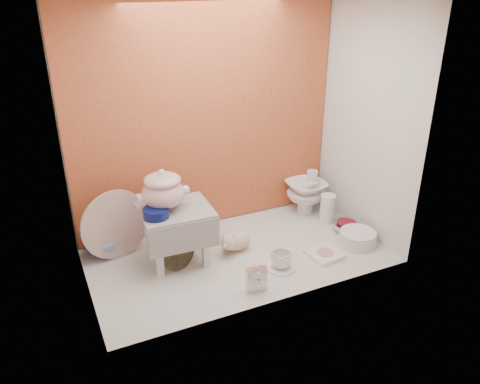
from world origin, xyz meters
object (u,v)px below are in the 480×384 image
object	(u,v)px
plush_pig	(236,240)
crystal_bowl	(346,227)
floral_platter	(116,225)
blue_white_vase	(102,238)
gold_rim_teacup	(281,260)
step_stool	(177,235)
soup_tureen	(163,189)
porcelain_tower	(306,192)
dinner_plate_stack	(358,238)
mantel_clock	(256,278)

from	to	relation	value
plush_pig	crystal_bowl	distance (m)	0.79
floral_platter	blue_white_vase	xyz separation A→B (m)	(-0.08, 0.06, -0.11)
floral_platter	gold_rim_teacup	bearing A→B (deg)	-33.23
step_stool	gold_rim_teacup	xyz separation A→B (m)	(0.52, -0.34, -0.12)
gold_rim_teacup	floral_platter	bearing A→B (deg)	146.77
crystal_bowl	soup_tureen	bearing A→B (deg)	172.65
crystal_bowl	plush_pig	bearing A→B (deg)	173.33
step_stool	blue_white_vase	size ratio (longest dim) A/B	1.84
soup_tureen	crystal_bowl	xyz separation A→B (m)	(1.21, -0.16, -0.45)
blue_white_vase	porcelain_tower	bearing A→B (deg)	-1.28
floral_platter	dinner_plate_stack	distance (m)	1.53
blue_white_vase	dinner_plate_stack	world-z (taller)	blue_white_vase
porcelain_tower	gold_rim_teacup	bearing A→B (deg)	-132.37
mantel_clock	crystal_bowl	distance (m)	0.92
blue_white_vase	crystal_bowl	distance (m)	1.60
blue_white_vase	plush_pig	distance (m)	0.83
step_stool	crystal_bowl	distance (m)	1.17
mantel_clock	dinner_plate_stack	size ratio (longest dim) A/B	0.66
soup_tureen	floral_platter	distance (m)	0.41
crystal_bowl	blue_white_vase	bearing A→B (deg)	165.51
floral_platter	plush_pig	world-z (taller)	floral_platter
soup_tureen	plush_pig	xyz separation A→B (m)	(0.43, -0.06, -0.41)
step_stool	porcelain_tower	world-z (taller)	step_stool
step_stool	porcelain_tower	xyz separation A→B (m)	(1.05, 0.24, -0.02)
gold_rim_teacup	mantel_clock	bearing A→B (deg)	-150.58
plush_pig	floral_platter	bearing A→B (deg)	147.35
gold_rim_teacup	step_stool	bearing A→B (deg)	146.95
soup_tureen	porcelain_tower	bearing A→B (deg)	10.79
step_stool	mantel_clock	size ratio (longest dim) A/B	2.49
soup_tureen	plush_pig	bearing A→B (deg)	-8.59
floral_platter	porcelain_tower	size ratio (longest dim) A/B	1.37
plush_pig	gold_rim_teacup	bearing A→B (deg)	-75.88
step_stool	floral_platter	distance (m)	0.38
gold_rim_teacup	porcelain_tower	size ratio (longest dim) A/B	0.38
blue_white_vase	dinner_plate_stack	bearing A→B (deg)	-20.79
mantel_clock	gold_rim_teacup	size ratio (longest dim) A/B	1.35
gold_rim_teacup	crystal_bowl	world-z (taller)	gold_rim_teacup
mantel_clock	gold_rim_teacup	distance (m)	0.26
soup_tureen	gold_rim_teacup	xyz separation A→B (m)	(0.58, -0.37, -0.42)
soup_tureen	mantel_clock	bearing A→B (deg)	-54.82
gold_rim_teacup	crystal_bowl	bearing A→B (deg)	18.76
soup_tureen	mantel_clock	distance (m)	0.73
crystal_bowl	step_stool	bearing A→B (deg)	173.65
step_stool	dinner_plate_stack	world-z (taller)	step_stool
plush_pig	crystal_bowl	world-z (taller)	plush_pig
mantel_clock	crystal_bowl	world-z (taller)	mantel_clock
step_stool	soup_tureen	distance (m)	0.31
floral_platter	dinner_plate_stack	xyz separation A→B (m)	(1.43, -0.51, -0.17)
plush_pig	gold_rim_teacup	world-z (taller)	plush_pig
floral_platter	gold_rim_teacup	size ratio (longest dim) A/B	3.57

